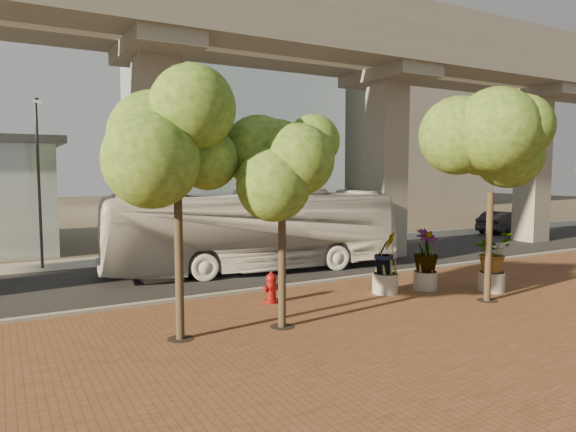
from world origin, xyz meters
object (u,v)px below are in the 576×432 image
transit_bus (253,231)px  planter_front (492,255)px  parked_car (501,222)px  fire_hydrant (271,288)px

transit_bus → planter_front: 9.94m
parked_car → fire_hydrant: (-23.88, -9.63, -0.21)m
fire_hydrant → transit_bus: bearing=70.2°
transit_bus → planter_front: (5.83, -8.04, -0.41)m
parked_car → planter_front: (-16.08, -12.19, 0.64)m
fire_hydrant → planter_front: (7.81, -2.56, 0.85)m
planter_front → fire_hydrant: bearing=161.9°
parked_car → planter_front: planter_front is taller
transit_bus → planter_front: bearing=-136.7°
parked_car → planter_front: 20.19m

